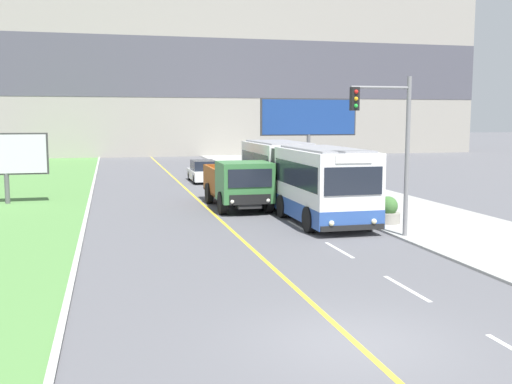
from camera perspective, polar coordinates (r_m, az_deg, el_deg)
name	(u,v)px	position (r m, az deg, el deg)	size (l,w,h in m)	color
ground_plane	(356,343)	(12.05, 9.51, -14.03)	(300.00, 300.00, 0.00)	#56565B
lane_marking_centre	(349,324)	(13.07, 8.82, -12.29)	(2.88, 140.00, 0.01)	gold
apartment_block_background	(147,73)	(71.78, -10.35, 11.04)	(80.00, 8.04, 18.90)	gray
city_bus	(298,177)	(27.77, 4.05, 1.40)	(2.68, 13.04, 3.12)	white
dump_truck	(240,185)	(28.18, -1.53, 0.69)	(2.43, 6.38, 2.33)	black
car_distant	(204,172)	(40.95, -5.00, 1.95)	(1.80, 4.30, 1.45)	silver
traffic_light_mast	(391,136)	(21.73, 12.73, 5.21)	(2.28, 0.32, 5.77)	slate
billboard_large	(309,119)	(38.49, 5.05, 6.90)	(6.33, 0.24, 5.56)	#59595B
billboard_small	(5,156)	(32.48, -22.76, 3.21)	(4.08, 0.24, 3.58)	#59595B
planter_round_near	(388,211)	(24.86, 12.45, -1.81)	(0.98, 0.98, 1.09)	gray
planter_round_second	(342,197)	(29.04, 8.24, -0.45)	(0.98, 0.98, 1.10)	gray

